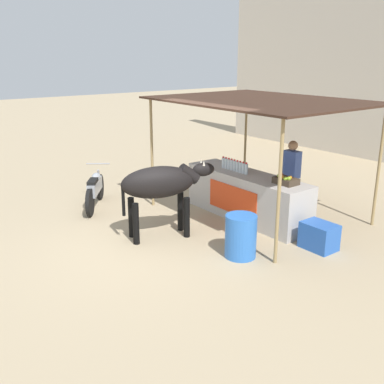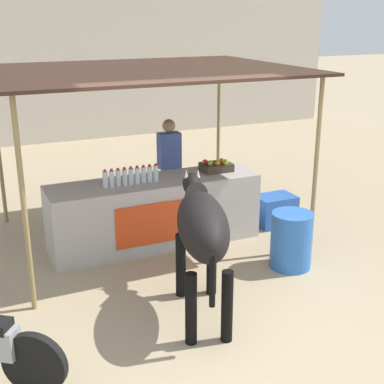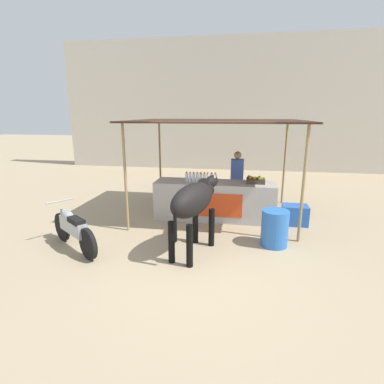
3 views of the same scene
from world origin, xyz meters
TOP-DOWN VIEW (x-y plane):
  - ground_plane at (0.00, 0.00)m, footprint 60.00×60.00m
  - building_wall_far at (0.00, 9.49)m, footprint 16.00×0.50m
  - stall_counter at (0.00, 2.20)m, footprint 3.00×0.82m
  - stall_awning at (0.00, 2.50)m, footprint 4.20×3.20m
  - water_bottle_row at (-0.35, 2.15)m, footprint 0.79×0.07m
  - fruit_crate at (0.99, 2.24)m, footprint 0.44×0.32m
  - vendor_behind_counter at (0.53, 2.95)m, footprint 0.34×0.22m
  - cooler_box at (1.97, 2.10)m, footprint 0.60×0.44m
  - water_barrel at (1.36, 0.76)m, footprint 0.54×0.54m
  - cow at (-0.20, 0.20)m, footprint 0.91×1.84m

SIDE VIEW (x-z plane):
  - ground_plane at x=0.00m, z-range 0.00..0.00m
  - cooler_box at x=1.97m, z-range 0.00..0.48m
  - water_barrel at x=1.36m, z-range 0.00..0.75m
  - stall_counter at x=0.00m, z-range 0.00..0.96m
  - vendor_behind_counter at x=0.53m, z-range 0.02..1.67m
  - cow at x=-0.20m, z-range 0.32..1.75m
  - fruit_crate at x=0.99m, z-range 0.94..1.13m
  - water_bottle_row at x=-0.35m, z-range 0.95..1.20m
  - stall_awning at x=0.00m, z-range 1.14..3.60m
  - building_wall_far at x=0.00m, z-range 0.00..5.95m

